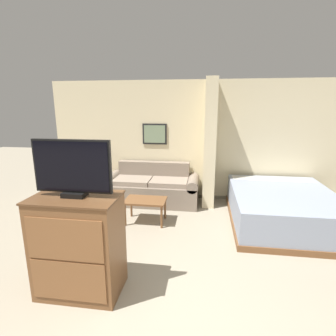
% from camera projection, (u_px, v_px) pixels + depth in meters
% --- Properties ---
extents(wall_back, '(6.55, 0.16, 2.60)m').
position_uv_depth(wall_back, '(196.00, 141.00, 5.81)').
color(wall_back, beige).
rests_on(wall_back, ground_plane).
extents(wall_partition_pillar, '(0.24, 0.65, 2.60)m').
position_uv_depth(wall_partition_pillar, '(210.00, 144.00, 5.40)').
color(wall_partition_pillar, beige).
rests_on(wall_partition_pillar, ground_plane).
extents(couch, '(2.02, 0.84, 0.84)m').
position_uv_depth(couch, '(152.00, 188.00, 5.70)').
color(couch, gray).
rests_on(couch, ground_plane).
extents(coffee_table, '(0.73, 0.48, 0.43)m').
position_uv_depth(coffee_table, '(145.00, 202.00, 4.69)').
color(coffee_table, brown).
rests_on(coffee_table, ground_plane).
extents(side_table, '(0.46, 0.46, 0.54)m').
position_uv_depth(side_table, '(100.00, 180.00, 5.83)').
color(side_table, brown).
rests_on(side_table, ground_plane).
extents(table_lamp, '(0.33, 0.33, 0.47)m').
position_uv_depth(table_lamp, '(99.00, 162.00, 5.74)').
color(table_lamp, tan).
rests_on(table_lamp, side_table).
extents(tv_dresser, '(0.93, 0.57, 1.14)m').
position_uv_depth(tv_dresser, '(79.00, 245.00, 2.89)').
color(tv_dresser, brown).
rests_on(tv_dresser, ground_plane).
extents(tv, '(0.83, 0.16, 0.61)m').
position_uv_depth(tv, '(72.00, 169.00, 2.69)').
color(tv, black).
rests_on(tv, tv_dresser).
extents(bed, '(1.77, 2.20, 0.59)m').
position_uv_depth(bed, '(282.00, 207.00, 4.68)').
color(bed, brown).
rests_on(bed, ground_plane).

